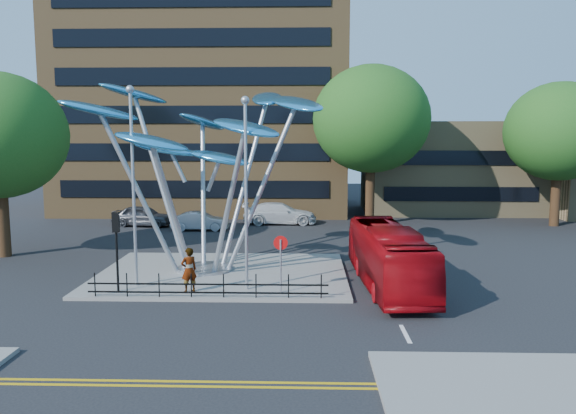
{
  "coord_description": "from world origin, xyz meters",
  "views": [
    {
      "loc": [
        3.0,
        -20.76,
        6.78
      ],
      "look_at": [
        2.27,
        4.0,
        3.64
      ],
      "focal_mm": 35.0,
      "sensor_mm": 36.0,
      "label": 1
    }
  ],
  "objects_px": {
    "tree_right": "(371,119)",
    "traffic_light_island": "(116,235)",
    "no_entry_sign_island": "(281,254)",
    "parked_car_right": "(280,213)",
    "street_lamp_right": "(246,176)",
    "tree_far": "(559,132)",
    "parked_car_left": "(143,216)",
    "leaf_sculpture": "(201,134)",
    "parked_car_mid": "(200,221)",
    "street_lamp_left": "(133,169)",
    "red_bus": "(388,257)",
    "pedestrian": "(189,270)"
  },
  "relations": [
    {
      "from": "street_lamp_left",
      "to": "parked_car_left",
      "type": "height_order",
      "value": "street_lamp_left"
    },
    {
      "from": "parked_car_mid",
      "to": "parked_car_right",
      "type": "distance_m",
      "value": 6.47
    },
    {
      "from": "tree_far",
      "to": "parked_car_right",
      "type": "relative_size",
      "value": 1.9
    },
    {
      "from": "parked_car_mid",
      "to": "tree_far",
      "type": "bearing_deg",
      "value": -85.87
    },
    {
      "from": "no_entry_sign_island",
      "to": "parked_car_right",
      "type": "xyz_separation_m",
      "value": [
        -0.92,
        19.76,
        -0.99
      ]
    },
    {
      "from": "traffic_light_island",
      "to": "no_entry_sign_island",
      "type": "relative_size",
      "value": 1.4
    },
    {
      "from": "tree_right",
      "to": "street_lamp_right",
      "type": "bearing_deg",
      "value": -111.54
    },
    {
      "from": "tree_far",
      "to": "parked_car_mid",
      "type": "distance_m",
      "value": 27.48
    },
    {
      "from": "street_lamp_right",
      "to": "traffic_light_island",
      "type": "xyz_separation_m",
      "value": [
        -5.5,
        -0.5,
        -2.48
      ]
    },
    {
      "from": "tree_far",
      "to": "parked_car_right",
      "type": "xyz_separation_m",
      "value": [
        -20.92,
        0.28,
        -6.28
      ]
    },
    {
      "from": "parked_car_left",
      "to": "no_entry_sign_island",
      "type": "bearing_deg",
      "value": -139.67
    },
    {
      "from": "street_lamp_right",
      "to": "parked_car_mid",
      "type": "bearing_deg",
      "value": 107.43
    },
    {
      "from": "leaf_sculpture",
      "to": "street_lamp_left",
      "type": "xyz_separation_m",
      "value": [
        -2.43,
        -3.18,
        -1.52
      ]
    },
    {
      "from": "leaf_sculpture",
      "to": "street_lamp_left",
      "type": "distance_m",
      "value": 4.28
    },
    {
      "from": "tree_right",
      "to": "tree_far",
      "type": "height_order",
      "value": "tree_right"
    },
    {
      "from": "tree_right",
      "to": "parked_car_right",
      "type": "distance_m",
      "value": 10.0
    },
    {
      "from": "parked_car_mid",
      "to": "street_lamp_left",
      "type": "bearing_deg",
      "value": 178.16
    },
    {
      "from": "traffic_light_island",
      "to": "parked_car_left",
      "type": "relative_size",
      "value": 0.74
    },
    {
      "from": "leaf_sculpture",
      "to": "parked_car_right",
      "type": "xyz_separation_m",
      "value": [
        3.15,
        15.6,
        -6.05
      ]
    },
    {
      "from": "street_lamp_left",
      "to": "no_entry_sign_island",
      "type": "relative_size",
      "value": 3.59
    },
    {
      "from": "red_bus",
      "to": "pedestrian",
      "type": "xyz_separation_m",
      "value": [
        -8.74,
        -1.76,
        -0.25
      ]
    },
    {
      "from": "traffic_light_island",
      "to": "pedestrian",
      "type": "relative_size",
      "value": 1.78
    },
    {
      "from": "street_lamp_right",
      "to": "leaf_sculpture",
      "type": "bearing_deg",
      "value": 124.91
    },
    {
      "from": "tree_far",
      "to": "street_lamp_right",
      "type": "xyz_separation_m",
      "value": [
        -21.5,
        -19.0,
        -2.01
      ]
    },
    {
      "from": "street_lamp_left",
      "to": "street_lamp_right",
      "type": "xyz_separation_m",
      "value": [
        5.0,
        -0.5,
        -0.26
      ]
    },
    {
      "from": "street_lamp_right",
      "to": "pedestrian",
      "type": "bearing_deg",
      "value": -168.34
    },
    {
      "from": "no_entry_sign_island",
      "to": "parked_car_right",
      "type": "bearing_deg",
      "value": 92.65
    },
    {
      "from": "traffic_light_island",
      "to": "parked_car_mid",
      "type": "bearing_deg",
      "value": 88.48
    },
    {
      "from": "street_lamp_left",
      "to": "no_entry_sign_island",
      "type": "bearing_deg",
      "value": -8.61
    },
    {
      "from": "street_lamp_right",
      "to": "traffic_light_island",
      "type": "height_order",
      "value": "street_lamp_right"
    },
    {
      "from": "street_lamp_right",
      "to": "no_entry_sign_island",
      "type": "relative_size",
      "value": 3.39
    },
    {
      "from": "tree_far",
      "to": "street_lamp_right",
      "type": "relative_size",
      "value": 1.3
    },
    {
      "from": "tree_right",
      "to": "parked_car_left",
      "type": "distance_m",
      "value": 18.72
    },
    {
      "from": "pedestrian",
      "to": "parked_car_mid",
      "type": "bearing_deg",
      "value": -114.0
    },
    {
      "from": "red_bus",
      "to": "pedestrian",
      "type": "bearing_deg",
      "value": -171.8
    },
    {
      "from": "street_lamp_right",
      "to": "street_lamp_left",
      "type": "bearing_deg",
      "value": 174.29
    },
    {
      "from": "street_lamp_left",
      "to": "leaf_sculpture",
      "type": "bearing_deg",
      "value": 52.6
    },
    {
      "from": "tree_far",
      "to": "parked_car_left",
      "type": "relative_size",
      "value": 2.34
    },
    {
      "from": "tree_far",
      "to": "street_lamp_left",
      "type": "relative_size",
      "value": 1.23
    },
    {
      "from": "street_lamp_left",
      "to": "red_bus",
      "type": "height_order",
      "value": "street_lamp_left"
    },
    {
      "from": "street_lamp_left",
      "to": "parked_car_left",
      "type": "relative_size",
      "value": 1.9
    },
    {
      "from": "pedestrian",
      "to": "traffic_light_island",
      "type": "bearing_deg",
      "value": -33.02
    },
    {
      "from": "no_entry_sign_island",
      "to": "pedestrian",
      "type": "bearing_deg",
      "value": -179.76
    },
    {
      "from": "no_entry_sign_island",
      "to": "parked_car_right",
      "type": "relative_size",
      "value": 0.43
    },
    {
      "from": "red_bus",
      "to": "parked_car_right",
      "type": "height_order",
      "value": "red_bus"
    },
    {
      "from": "street_lamp_right",
      "to": "pedestrian",
      "type": "relative_size",
      "value": 4.32
    },
    {
      "from": "tree_far",
      "to": "parked_car_mid",
      "type": "relative_size",
      "value": 2.64
    },
    {
      "from": "tree_right",
      "to": "traffic_light_island",
      "type": "xyz_separation_m",
      "value": [
        -13.0,
        -19.5,
        -5.42
      ]
    },
    {
      "from": "tree_right",
      "to": "tree_far",
      "type": "distance_m",
      "value": 14.03
    },
    {
      "from": "red_bus",
      "to": "parked_car_mid",
      "type": "relative_size",
      "value": 2.39
    }
  ]
}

